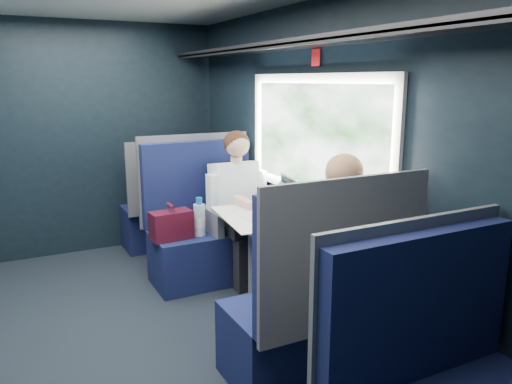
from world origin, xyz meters
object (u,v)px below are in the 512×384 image
seat_bay_far (317,312)px  cup (278,196)px  table (272,228)px  seat_bay_near (205,232)px  bottle_small (283,192)px  seat_row_front (174,209)px  man (240,200)px  laptop (284,201)px  woman (337,246)px

seat_bay_far → cup: bearing=69.9°
table → seat_bay_far: 0.93m
seat_bay_near → cup: size_ratio=13.96×
bottle_small → cup: (0.02, 0.11, -0.06)m
seat_row_front → cup: (0.48, -1.36, 0.38)m
table → man: man is taller
seat_bay_far → table: bearing=78.2°
laptop → bottle_small: bearing=63.7°
bottle_small → seat_bay_far: bearing=-111.1°
seat_bay_far → man: bearing=81.0°
seat_bay_near → seat_bay_far: bearing=-89.5°
laptop → cup: size_ratio=4.36×
laptop → cup: 0.29m
seat_bay_far → bottle_small: bearing=68.9°
table → cup: cup is taller
man → laptop: bearing=-75.9°
cup → seat_bay_near: bearing=139.2°
woman → man: bearing=90.0°
seat_bay_far → seat_row_front: size_ratio=1.09×
seat_bay_far → seat_row_front: bearing=90.0°
table → bottle_small: bearing=49.5°
table → cup: (0.30, 0.44, 0.12)m
seat_bay_near → man: bearing=-32.4°
seat_bay_far → man: man is taller
table → man: (0.07, 0.70, 0.06)m
table → seat_bay_far: size_ratio=0.79×
man → cup: 0.35m
seat_bay_near → woman: size_ratio=0.95×
seat_bay_near → laptop: bearing=-60.3°
seat_row_front → laptop: 1.72m
seat_bay_near → cup: 0.75m
seat_bay_near → seat_bay_far: 1.74m
man → woman: 1.41m
table → laptop: size_ratio=2.54×
woman → laptop: 0.89m
seat_bay_far → laptop: (0.38, 1.04, 0.40)m
cup → seat_bay_far: bearing=-110.1°
table → woman: (0.07, -0.71, 0.06)m
seat_bay_near → cup: seat_bay_near is taller
seat_bay_near → table: bearing=-77.1°
seat_bay_far → woman: woman is taller
seat_row_front → woman: bearing=-84.3°
seat_bay_far → seat_row_front: (0.00, 2.67, -0.00)m
seat_bay_near → woman: bearing=-80.4°
seat_bay_far → bottle_small: seat_bay_far is taller
table → bottle_small: (0.28, 0.33, 0.18)m
woman → laptop: woman is taller
seat_row_front → woman: size_ratio=0.88×
cup → woman: bearing=-101.3°
laptop → seat_row_front: bearing=103.2°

